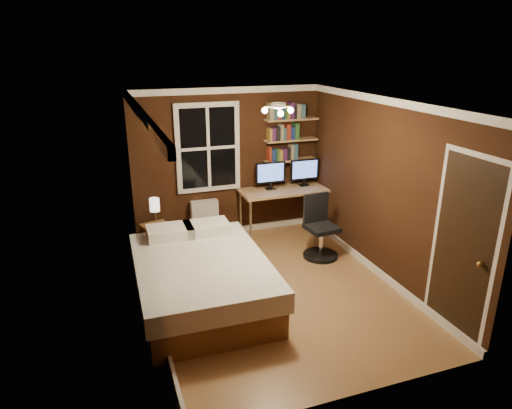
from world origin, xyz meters
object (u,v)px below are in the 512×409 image
object	(u,v)px
radiator	(205,220)
desk_lamp	(333,173)
nightstand	(157,240)
office_chair	(320,234)
bed	(201,279)
monitor_left	(270,176)
bedside_lamp	(155,212)
monitor_right	(304,172)
desk	(289,192)

from	to	relation	value
radiator	desk_lamp	distance (m)	2.35
nightstand	office_chair	world-z (taller)	office_chair
nightstand	office_chair	bearing A→B (deg)	-35.69
bed	desk_lamp	size ratio (longest dim) A/B	5.10
monitor_left	desk_lamp	world-z (taller)	monitor_left
bedside_lamp	desk_lamp	world-z (taller)	desk_lamp
nightstand	monitor_left	xyz separation A→B (m)	(1.98, 0.24, 0.79)
bedside_lamp	desk_lamp	size ratio (longest dim) A/B	0.99
radiator	monitor_left	size ratio (longest dim) A/B	1.32
desk_lamp	office_chair	xyz separation A→B (m)	(-0.70, -0.95, -0.65)
nightstand	radiator	distance (m)	0.94
monitor_right	office_chair	bearing A→B (deg)	-101.75
bed	monitor_left	size ratio (longest dim) A/B	4.37
bedside_lamp	monitor_left	distance (m)	2.02
bedside_lamp	desk_lamp	distance (m)	3.10
desk_lamp	desk	bearing A→B (deg)	174.71
nightstand	desk	world-z (taller)	desk
desk	monitor_left	distance (m)	0.44
office_chair	desk_lamp	bearing A→B (deg)	48.01
nightstand	monitor_left	distance (m)	2.15
monitor_left	nightstand	bearing A→B (deg)	-172.97
desk	desk_lamp	world-z (taller)	desk_lamp
radiator	monitor_left	world-z (taller)	monitor_left
desk	monitor_left	bearing A→B (deg)	164.83
nightstand	monitor_right	size ratio (longest dim) A/B	0.97
monitor_right	nightstand	bearing A→B (deg)	-174.66
monitor_left	desk	bearing A→B (deg)	-15.17
bed	nightstand	xyz separation A→B (m)	(-0.35, 1.58, -0.07)
bed	nightstand	size ratio (longest dim) A/B	4.49
nightstand	desk	size ratio (longest dim) A/B	0.29
radiator	bedside_lamp	bearing A→B (deg)	-156.05
monitor_left	bedside_lamp	bearing A→B (deg)	-172.97
office_chair	bedside_lamp	bearing A→B (deg)	154.39
nightstand	desk_lamp	world-z (taller)	desk_lamp
desk	office_chair	bearing A→B (deg)	-85.18
radiator	desk	world-z (taller)	desk
radiator	desk_lamp	xyz separation A→B (m)	(2.23, -0.29, 0.69)
nightstand	desk_lamp	xyz separation A→B (m)	(3.08, 0.09, 0.78)
desk	monitor_left	world-z (taller)	monitor_left
office_chair	bed	bearing A→B (deg)	-166.24
desk	desk_lamp	bearing A→B (deg)	-5.29
radiator	monitor_right	bearing A→B (deg)	-4.37
bedside_lamp	monitor_left	world-z (taller)	monitor_left
radiator	monitor_right	size ratio (longest dim) A/B	1.32
bed	bedside_lamp	bearing A→B (deg)	103.36
bedside_lamp	radiator	world-z (taller)	bedside_lamp
bed	desk	xyz separation A→B (m)	(1.95, 1.74, 0.42)
bedside_lamp	monitor_right	xyz separation A→B (m)	(2.61, 0.24, 0.32)
bedside_lamp	desk	xyz separation A→B (m)	(2.29, 0.16, 0.03)
bed	desk	bearing A→B (deg)	42.80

